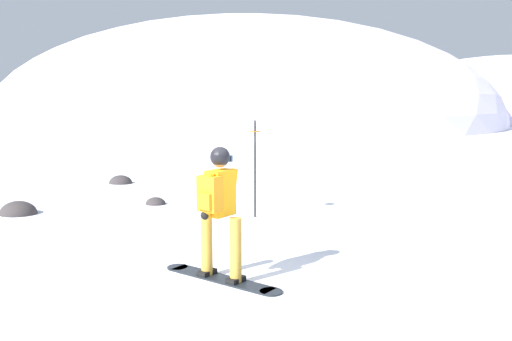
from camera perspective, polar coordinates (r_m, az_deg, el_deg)
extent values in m
plane|color=white|center=(6.61, -2.60, -12.94)|extent=(300.00, 300.00, 0.00)
ellipsoid|color=white|center=(45.10, -1.15, 4.98)|extent=(40.16, 36.15, 16.85)
ellipsoid|color=white|center=(56.90, 24.91, 4.87)|extent=(28.16, 25.35, 11.90)
cube|color=black|center=(7.14, -3.66, -11.24)|extent=(1.49, 1.03, 0.02)
cylinder|color=black|center=(7.64, -8.21, -10.00)|extent=(0.28, 0.28, 0.02)
cylinder|color=black|center=(6.69, 1.59, -12.56)|extent=(0.28, 0.28, 0.02)
cube|color=black|center=(7.27, -5.13, -10.54)|extent=(0.25, 0.29, 0.06)
cube|color=black|center=(6.98, -2.12, -11.31)|extent=(0.25, 0.29, 0.06)
cylinder|color=#BC8E33|center=(7.16, -5.17, -7.65)|extent=(0.15, 0.15, 0.82)
cylinder|color=#BC8E33|center=(6.86, -2.14, -8.32)|extent=(0.15, 0.15, 0.82)
cube|color=#F4A314|center=(6.85, -3.74, -2.34)|extent=(0.37, 0.42, 0.58)
cylinder|color=#F4A314|center=(6.68, -5.01, -2.62)|extent=(0.20, 0.18, 0.57)
cylinder|color=#F4A314|center=(7.02, -2.53, -2.07)|extent=(0.20, 0.18, 0.57)
sphere|color=black|center=(6.74, -5.36, -4.70)|extent=(0.11, 0.11, 0.11)
sphere|color=black|center=(7.11, -2.67, -4.00)|extent=(0.11, 0.11, 0.11)
cube|color=orange|center=(6.70, -4.85, -2.42)|extent=(0.33, 0.30, 0.44)
cube|color=orange|center=(6.64, -5.41, -3.22)|extent=(0.20, 0.15, 0.20)
sphere|color=#9E7051|center=(6.79, -3.77, 1.19)|extent=(0.21, 0.21, 0.21)
sphere|color=black|center=(6.78, -3.78, 1.44)|extent=(0.25, 0.25, 0.25)
cube|color=navy|center=(6.88, -3.08, 1.30)|extent=(0.16, 0.11, 0.08)
cylinder|color=black|center=(10.44, -0.10, 0.06)|extent=(0.04, 0.04, 1.84)
cylinder|color=orange|center=(10.36, -0.11, 4.12)|extent=(0.20, 0.20, 0.02)
cone|color=black|center=(10.35, -0.11, 5.34)|extent=(0.04, 0.04, 0.08)
ellipsoid|color=#383333|center=(15.00, -13.96, -1.31)|extent=(0.62, 0.53, 0.44)
ellipsoid|color=#383333|center=(11.84, -23.58, -4.19)|extent=(0.74, 0.63, 0.52)
ellipsoid|color=#383333|center=(12.01, -10.45, -3.48)|extent=(0.44, 0.37, 0.31)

